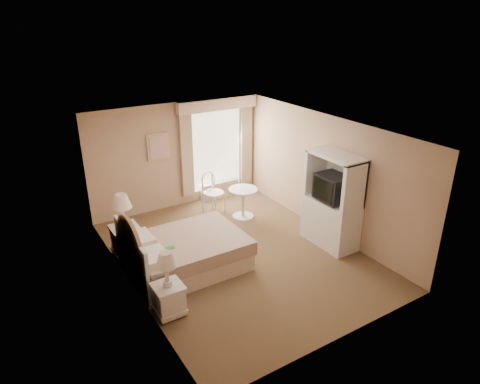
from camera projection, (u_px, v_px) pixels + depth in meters
room at (238, 196)px, 7.85m from camera, size 4.21×5.51×2.51m
window at (218, 146)px, 10.40m from camera, size 2.05×0.22×2.51m
framed_art at (158, 147)px, 9.64m from camera, size 0.52×0.04×0.62m
bed at (182, 253)px, 7.75m from camera, size 2.08×1.57×1.39m
nightstand_near at (168, 291)px, 6.56m from camera, size 0.45×0.45×1.08m
nightstand_far at (125, 233)px, 8.16m from camera, size 0.52×0.52×1.25m
round_table at (243, 198)px, 9.67m from camera, size 0.66×0.66×0.70m
cafe_chair at (211, 189)px, 9.88m from camera, size 0.62×0.62×0.99m
armoire at (332, 208)px, 8.45m from camera, size 0.57×1.15×1.91m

